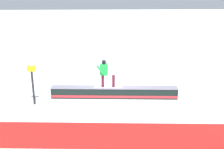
{
  "coord_description": "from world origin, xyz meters",
  "views": [
    {
      "loc": [
        0.67,
        12.99,
        5.45
      ],
      "look_at": [
        0.15,
        0.99,
        1.59
      ],
      "focal_mm": 43.28,
      "sensor_mm": 36.0,
      "label": 1
    }
  ],
  "objects": [
    {
      "name": "safety_fence",
      "position": [
        0.0,
        4.73,
        0.51
      ],
      "size": [
        10.36,
        0.71,
        1.02
      ],
      "primitive_type": "cube",
      "rotation": [
        0.0,
        0.0,
        -0.06
      ],
      "color": "red",
      "rests_on": "ground_plane"
    },
    {
      "name": "ground_plane",
      "position": [
        0.0,
        0.0,
        0.0
      ],
      "size": [
        120.0,
        120.0,
        0.0
      ],
      "primitive_type": "plane",
      "color": "white"
    },
    {
      "name": "snowboarder",
      "position": [
        0.46,
        -0.03,
        1.37
      ],
      "size": [
        1.45,
        0.42,
        1.44
      ],
      "color": "silver",
      "rests_on": "grind_box"
    },
    {
      "name": "grind_box",
      "position": [
        0.0,
        0.0,
        0.27
      ],
      "size": [
        6.52,
        0.91,
        0.59
      ],
      "color": "black",
      "rests_on": "ground_plane"
    },
    {
      "name": "trail_marker",
      "position": [
        3.95,
        0.65,
        1.06
      ],
      "size": [
        0.4,
        0.1,
        1.98
      ],
      "color": "#262628",
      "rests_on": "ground_plane"
    }
  ]
}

